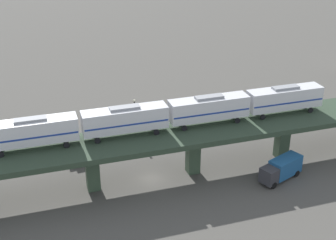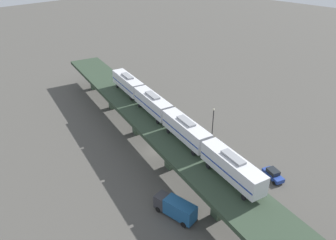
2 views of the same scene
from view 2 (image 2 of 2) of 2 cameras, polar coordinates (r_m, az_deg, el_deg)
name	(u,v)px [view 2 (image 2 of 2)]	position (r m, az deg, el deg)	size (l,w,h in m)	color
ground_plane	(155,151)	(69.23, -2.28, -5.40)	(400.00, 400.00, 0.00)	#4C4944
elevated_viaduct	(154,126)	(66.18, -2.44, -1.01)	(30.66, 91.26, 6.98)	#2C3D2C
subway_train	(168,115)	(62.61, 0.00, 0.83)	(14.90, 48.97, 4.45)	silver
street_car_blue	(273,174)	(64.29, 17.82, -8.99)	(3.26, 4.75, 1.89)	#233D93
street_car_white	(166,120)	(78.82, -0.36, -0.01)	(2.45, 4.62, 1.89)	silver
delivery_truck	(176,208)	(53.55, 1.33, -15.02)	(3.12, 7.42, 3.20)	#333338
street_lamp	(213,120)	(72.87, 7.85, -0.02)	(0.44, 0.44, 6.94)	black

